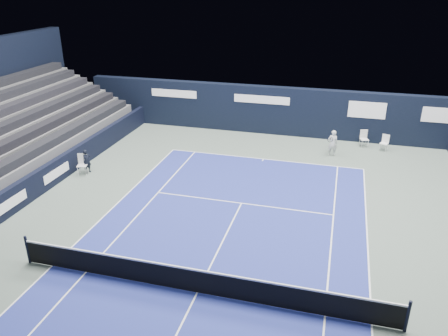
% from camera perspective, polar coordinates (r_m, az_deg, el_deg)
% --- Properties ---
extents(ground, '(48.00, 48.00, 0.00)m').
position_cam_1_polar(ground, '(16.43, -1.26, -11.69)').
color(ground, '#516057').
rests_on(ground, ground).
extents(court_surface, '(10.97, 23.77, 0.01)m').
position_cam_1_polar(court_surface, '(14.92, -3.52, -15.96)').
color(court_surface, navy).
rests_on(court_surface, ground).
extents(folding_chair_back_a, '(0.57, 0.59, 1.02)m').
position_cam_1_polar(folding_chair_back_a, '(27.87, 17.81, 4.07)').
color(folding_chair_back_a, silver).
rests_on(folding_chair_back_a, ground).
extents(folding_chair_back_b, '(0.54, 0.54, 0.96)m').
position_cam_1_polar(folding_chair_back_b, '(27.65, 20.26, 3.28)').
color(folding_chair_back_b, silver).
rests_on(folding_chair_back_b, ground).
extents(line_judge_chair, '(0.60, 0.59, 1.09)m').
position_cam_1_polar(line_judge_chair, '(23.94, -18.01, 0.68)').
color(line_judge_chair, silver).
rests_on(line_judge_chair, ground).
extents(line_judge, '(0.46, 0.55, 1.27)m').
position_cam_1_polar(line_judge, '(23.98, -17.47, 0.83)').
color(line_judge, black).
rests_on(line_judge, ground).
extents(court_markings, '(11.03, 23.83, 0.00)m').
position_cam_1_polar(court_markings, '(14.92, -3.52, -15.94)').
color(court_markings, white).
rests_on(court_markings, court_surface).
extents(tennis_net, '(12.90, 0.10, 1.10)m').
position_cam_1_polar(tennis_net, '(14.61, -3.57, -14.43)').
color(tennis_net, black).
rests_on(tennis_net, ground).
extents(back_sponsor_wall, '(26.00, 0.63, 3.10)m').
position_cam_1_polar(back_sponsor_wall, '(28.72, 6.99, 7.44)').
color(back_sponsor_wall, black).
rests_on(back_sponsor_wall, ground).
extents(side_barrier_left, '(0.33, 22.00, 1.20)m').
position_cam_1_polar(side_barrier_left, '(23.25, -21.38, -0.57)').
color(side_barrier_left, black).
rests_on(side_barrier_left, ground).
extents(tennis_player, '(0.60, 0.83, 1.53)m').
position_cam_1_polar(tennis_player, '(25.85, 14.00, 3.20)').
color(tennis_player, silver).
rests_on(tennis_player, ground).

